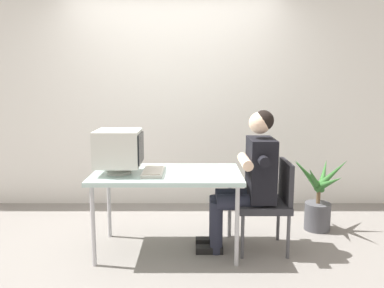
{
  "coord_description": "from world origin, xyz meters",
  "views": [
    {
      "loc": [
        0.22,
        -3.31,
        1.5
      ],
      "look_at": [
        0.22,
        0.0,
        0.97
      ],
      "focal_mm": 36.42,
      "sensor_mm": 36.0,
      "label": 1
    }
  ],
  "objects_px": {
    "crt_monitor": "(119,149)",
    "potted_plant": "(318,198)",
    "desk": "(167,178)",
    "keyboard": "(154,170)",
    "office_chair": "(269,199)",
    "person_seated": "(250,176)"
  },
  "relations": [
    {
      "from": "crt_monitor",
      "to": "potted_plant",
      "type": "xyz_separation_m",
      "value": [
        1.9,
        0.53,
        -0.6
      ]
    },
    {
      "from": "desk",
      "to": "keyboard",
      "type": "xyz_separation_m",
      "value": [
        -0.12,
        0.0,
        0.07
      ]
    },
    {
      "from": "crt_monitor",
      "to": "office_chair",
      "type": "height_order",
      "value": "crt_monitor"
    },
    {
      "from": "office_chair",
      "to": "person_seated",
      "type": "xyz_separation_m",
      "value": [
        -0.18,
        -0.0,
        0.21
      ]
    },
    {
      "from": "desk",
      "to": "keyboard",
      "type": "distance_m",
      "value": 0.14
    },
    {
      "from": "crt_monitor",
      "to": "person_seated",
      "type": "height_order",
      "value": "person_seated"
    },
    {
      "from": "crt_monitor",
      "to": "office_chair",
      "type": "distance_m",
      "value": 1.4
    },
    {
      "from": "desk",
      "to": "person_seated",
      "type": "height_order",
      "value": "person_seated"
    },
    {
      "from": "keyboard",
      "to": "office_chair",
      "type": "distance_m",
      "value": 1.06
    },
    {
      "from": "crt_monitor",
      "to": "office_chair",
      "type": "relative_size",
      "value": 0.48
    },
    {
      "from": "office_chair",
      "to": "desk",
      "type": "bearing_deg",
      "value": -178.46
    },
    {
      "from": "keyboard",
      "to": "potted_plant",
      "type": "bearing_deg",
      "value": 16.66
    },
    {
      "from": "desk",
      "to": "office_chair",
      "type": "relative_size",
      "value": 1.59
    },
    {
      "from": "crt_monitor",
      "to": "keyboard",
      "type": "distance_m",
      "value": 0.36
    },
    {
      "from": "desk",
      "to": "office_chair",
      "type": "bearing_deg",
      "value": 1.54
    },
    {
      "from": "person_seated",
      "to": "crt_monitor",
      "type": "bearing_deg",
      "value": -176.68
    },
    {
      "from": "crt_monitor",
      "to": "person_seated",
      "type": "xyz_separation_m",
      "value": [
        1.14,
        0.07,
        -0.26
      ]
    },
    {
      "from": "keyboard",
      "to": "potted_plant",
      "type": "xyz_separation_m",
      "value": [
        1.61,
        0.48,
        -0.4
      ]
    },
    {
      "from": "keyboard",
      "to": "potted_plant",
      "type": "relative_size",
      "value": 0.6
    },
    {
      "from": "desk",
      "to": "potted_plant",
      "type": "height_order",
      "value": "potted_plant"
    },
    {
      "from": "crt_monitor",
      "to": "keyboard",
      "type": "height_order",
      "value": "crt_monitor"
    },
    {
      "from": "keyboard",
      "to": "potted_plant",
      "type": "distance_m",
      "value": 1.73
    }
  ]
}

